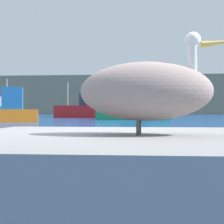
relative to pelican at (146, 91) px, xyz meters
The scene contains 7 objects.
ground_plane 1.42m from the pelican, 123.83° to the left, with size 260.00×260.00×0.00m, color #194C93.
hillside_backdrop 81.91m from the pelican, 90.38° to the left, with size 140.00×13.70×9.13m, color #7F755B.
pier_dock 0.70m from the pelican, behind, with size 3.44×2.78×0.63m, color gray.
pelican is the anchor object (origin of this frame).
fishing_boat_red 37.96m from the pelican, 100.27° to the left, with size 7.26×3.47×4.29m.
fishing_boat_green 28.92m from the pelican, 91.47° to the left, with size 6.94×2.65×4.35m.
fishing_boat_orange 23.40m from the pelican, 115.05° to the left, with size 5.08×2.63×4.28m.
Camera 1 is at (0.50, -3.82, 0.84)m, focal length 54.69 mm.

